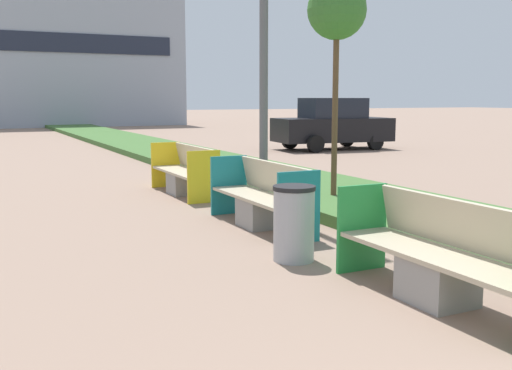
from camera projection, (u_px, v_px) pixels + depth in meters
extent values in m
cube|color=#426B33|center=(257.00, 175.00, 13.90)|extent=(2.80, 120.00, 0.18)
cube|color=#939EAD|center=(69.00, 55.00, 41.06)|extent=(14.40, 7.30, 9.61)
cube|color=#1E2333|center=(78.00, 43.00, 37.70)|extent=(12.10, 0.08, 1.20)
cube|color=gray|center=(437.00, 281.00, 5.45)|extent=(0.52, 0.60, 0.42)
cube|color=#BCAD8E|center=(438.00, 256.00, 5.42)|extent=(0.58, 2.28, 0.05)
cube|color=#BCAD8E|center=(462.00, 225.00, 5.50)|extent=(0.14, 2.19, 0.48)
cube|color=#238C3D|center=(362.00, 228.00, 6.45)|extent=(0.62, 0.04, 0.94)
cube|color=gray|center=(260.00, 213.00, 8.67)|extent=(0.52, 0.60, 0.42)
cube|color=#BCAD8E|center=(260.00, 197.00, 8.64)|extent=(0.58, 2.19, 0.05)
cube|color=#BCAD8E|center=(276.00, 178.00, 8.72)|extent=(0.14, 2.10, 0.48)
cube|color=#197A7F|center=(299.00, 208.00, 7.65)|extent=(0.62, 0.04, 0.94)
cube|color=#197A7F|center=(229.00, 185.00, 9.63)|extent=(0.62, 0.04, 0.94)
cube|color=gray|center=(183.00, 184.00, 11.63)|extent=(0.52, 0.60, 0.42)
cube|color=#BCAD8E|center=(183.00, 172.00, 11.60)|extent=(0.58, 2.17, 0.05)
cube|color=#BCAD8E|center=(196.00, 158.00, 11.68)|extent=(0.14, 2.08, 0.48)
cube|color=yellow|center=(204.00, 177.00, 10.62)|extent=(0.62, 0.04, 0.94)
cube|color=yellow|center=(166.00, 165.00, 12.58)|extent=(0.62, 0.04, 0.94)
cylinder|color=#9EA0A5|center=(294.00, 225.00, 6.85)|extent=(0.47, 0.47, 0.82)
cylinder|color=black|center=(294.00, 188.00, 6.79)|extent=(0.49, 0.49, 0.05)
cylinder|color=brown|center=(335.00, 118.00, 10.26)|extent=(0.10, 0.10, 3.05)
sphere|color=#38702D|center=(337.00, 10.00, 10.00)|extent=(1.00, 1.00, 1.00)
cube|color=black|center=(332.00, 130.00, 21.72)|extent=(4.36, 2.19, 0.84)
cube|color=black|center=(333.00, 108.00, 21.60)|extent=(2.25, 1.76, 0.72)
cylinder|color=black|center=(375.00, 142.00, 21.53)|extent=(0.60, 0.20, 0.60)
cylinder|color=black|center=(347.00, 139.00, 23.13)|extent=(0.60, 0.20, 0.60)
cylinder|color=black|center=(316.00, 144.00, 20.43)|extent=(0.60, 0.20, 0.60)
cylinder|color=black|center=(290.00, 141.00, 22.03)|extent=(0.60, 0.20, 0.60)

